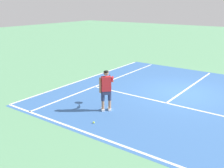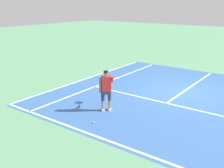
{
  "view_description": "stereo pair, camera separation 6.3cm",
  "coord_description": "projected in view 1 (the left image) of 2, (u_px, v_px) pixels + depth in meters",
  "views": [
    {
      "loc": [
        4.46,
        -12.05,
        4.27
      ],
      "look_at": [
        -1.65,
        -3.6,
        1.05
      ],
      "focal_mm": 42.46,
      "sensor_mm": 36.0,
      "label": 1
    },
    {
      "loc": [
        4.51,
        -12.02,
        4.27
      ],
      "look_at": [
        -1.65,
        -3.6,
        1.05
      ],
      "focal_mm": 42.46,
      "sensor_mm": 36.0,
      "label": 2
    }
  ],
  "objects": [
    {
      "name": "line_singles_left",
      "position": [
        107.0,
        82.0,
        14.89
      ],
      "size": [
        0.1,
        10.59,
        0.01
      ],
      "primitive_type": "cube",
      "color": "white",
      "rests_on": "ground"
    },
    {
      "name": "court_inner_surface",
      "position": [
        176.0,
        96.0,
        12.59
      ],
      "size": [
        10.98,
        10.99,
        0.0
      ],
      "primitive_type": "cube",
      "color": "#3866A8",
      "rests_on": "ground"
    },
    {
      "name": "tennis_ball_near_feet",
      "position": [
        94.0,
        122.0,
        9.77
      ],
      "size": [
        0.07,
        0.07,
        0.07
      ],
      "primitive_type": "sphere",
      "color": "#CCE02D",
      "rests_on": "ground"
    },
    {
      "name": "line_service",
      "position": [
        166.0,
        103.0,
        11.73
      ],
      "size": [
        8.23,
        0.1,
        0.01
      ],
      "primitive_type": "cube",
      "color": "white",
      "rests_on": "ground"
    },
    {
      "name": "ground_plane",
      "position": [
        182.0,
        93.0,
        13.09
      ],
      "size": [
        80.0,
        80.0,
        0.0
      ],
      "primitive_type": "plane",
      "color": "#609E70"
    },
    {
      "name": "line_centre_service",
      "position": [
        192.0,
        85.0,
        14.21
      ],
      "size": [
        0.1,
        6.4,
        0.01
      ],
      "primitive_type": "cube",
      "color": "white",
      "rests_on": "ground"
    },
    {
      "name": "tennis_player",
      "position": [
        106.0,
        88.0,
        10.66
      ],
      "size": [
        0.77,
        1.15,
        1.71
      ],
      "color": "white",
      "rests_on": "ground"
    },
    {
      "name": "line_doubles_left",
      "position": [
        89.0,
        78.0,
        15.66
      ],
      "size": [
        0.1,
        10.59,
        0.01
      ],
      "primitive_type": "cube",
      "color": "white",
      "rests_on": "ground"
    },
    {
      "name": "line_baseline",
      "position": [
        111.0,
        141.0,
        8.49
      ],
      "size": [
        10.98,
        0.1,
        0.01
      ],
      "primitive_type": "cube",
      "color": "white",
      "rests_on": "ground"
    }
  ]
}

